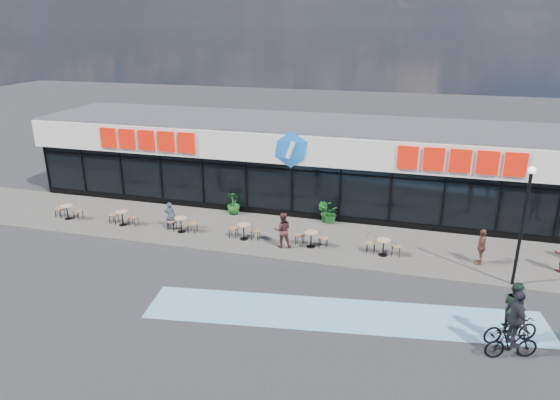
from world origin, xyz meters
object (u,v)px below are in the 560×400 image
cyclist_a (514,330)px  pedestrian_a (481,247)px  cyclist_b (512,319)px  lamp_post (524,216)px  potted_plant_left (234,203)px  patron_right (283,230)px  bistro_set_0 (68,210)px  potted_plant_mid (329,214)px  potted_plant_right (324,212)px  patron_left (170,216)px

cyclist_a → pedestrian_a: bearing=92.8°
pedestrian_a → cyclist_b: 5.46m
lamp_post → potted_plant_left: size_ratio=3.94×
lamp_post → patron_right: bearing=174.5°
bistro_set_0 → cyclist_b: cyclist_b is taller
potted_plant_left → patron_right: (3.61, -3.33, 0.23)m
bistro_set_0 → pedestrian_a: pedestrian_a is taller
potted_plant_left → patron_right: bearing=-42.7°
pedestrian_a → lamp_post: bearing=45.4°
lamp_post → potted_plant_mid: (-8.03, 4.33, -2.36)m
lamp_post → pedestrian_a: bearing=125.2°
potted_plant_mid → potted_plant_right: 0.29m
lamp_post → potted_plant_mid: 9.42m
cyclist_a → cyclist_b: 0.90m
pedestrian_a → patron_left: bearing=-79.6°
potted_plant_right → patron_left: size_ratio=0.76×
bistro_set_0 → potted_plant_right: bearing=13.2°
pedestrian_a → cyclist_a: (0.31, -6.33, 0.09)m
lamp_post → patron_left: 15.69m
potted_plant_left → cyclist_a: (12.41, -9.06, 0.27)m
potted_plant_left → potted_plant_right: potted_plant_left is taller
pedestrian_a → potted_plant_left: bearing=-92.5°
patron_right → pedestrian_a: bearing=165.9°
cyclist_a → patron_left: bearing=156.9°
potted_plant_right → bistro_set_0: bearing=-166.8°
pedestrian_a → potted_plant_right: bearing=-101.5°
lamp_post → potted_plant_mid: lamp_post is taller
bistro_set_0 → potted_plant_mid: (13.24, 2.96, 0.06)m
patron_left → potted_plant_mid: bearing=-175.3°
potted_plant_right → pedestrian_a: size_ratio=0.67×
patron_left → pedestrian_a: 14.39m
patron_right → cyclist_a: 10.51m
potted_plant_right → potted_plant_left: bearing=-178.2°
cyclist_b → potted_plant_mid: bearing=131.8°
lamp_post → pedestrian_a: lamp_post is taller
bistro_set_0 → cyclist_a: 21.41m
lamp_post → potted_plant_right: bearing=152.0°
potted_plant_left → potted_plant_right: 4.87m
lamp_post → patron_right: size_ratio=2.87×
patron_left → cyclist_b: 15.75m
potted_plant_mid → cyclist_b: size_ratio=0.48×
patron_right → patron_left: bearing=-23.5°
patron_right → cyclist_a: (8.81, -5.73, 0.05)m
patron_left → potted_plant_right: bearing=-173.9°
patron_right → pedestrian_a: patron_right is taller
pedestrian_a → cyclist_a: cyclist_a is taller
patron_left → cyclist_a: cyclist_a is taller
potted_plant_right → patron_right: 3.72m
potted_plant_mid → pedestrian_a: 7.50m
potted_plant_right → cyclist_b: 11.31m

